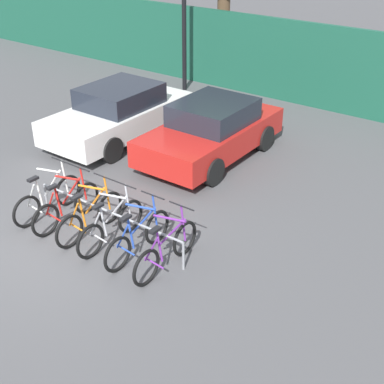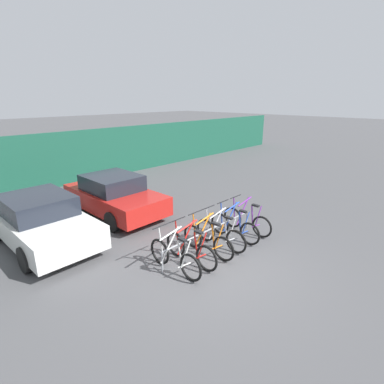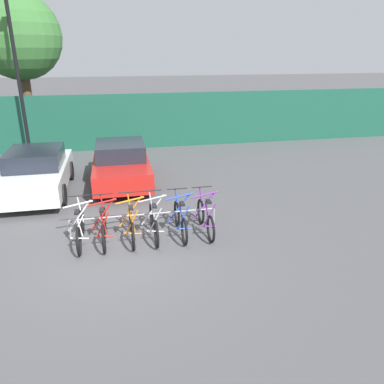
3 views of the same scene
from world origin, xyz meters
name	(u,v)px [view 1 (image 1 of 3)]	position (x,y,z in m)	size (l,w,h in m)	color
ground_plane	(58,240)	(0.00, 0.00, 0.00)	(120.00, 120.00, 0.00)	#4C4C4F
hoarding_wall	(294,63)	(0.00, 9.50, 1.23)	(36.00, 0.16, 2.46)	#19513D
bike_rack	(108,214)	(0.68, 0.67, 0.48)	(3.55, 0.04, 0.57)	gray
bicycle_white	(48,198)	(-0.83, 0.53, 0.38)	(0.68, 1.71, 1.05)	black
bicycle_red	(67,207)	(-0.28, 0.53, 0.38)	(0.68, 1.71, 1.05)	black
bicycle_orange	(90,217)	(0.36, 0.53, 0.38)	(0.68, 1.71, 1.05)	black
bicycle_silver	(111,226)	(0.89, 0.53, 0.38)	(0.68, 1.71, 1.05)	black
bicycle_blue	(138,238)	(1.54, 0.53, 0.38)	(0.68, 1.71, 1.05)	black
bicycle_purple	(166,250)	(2.18, 0.53, 0.38)	(0.68, 1.71, 1.05)	black
car_white	(119,113)	(-2.37, 4.28, 0.69)	(1.91, 4.11, 1.40)	silver
car_red	(211,131)	(0.26, 4.70, 0.69)	(1.91, 3.98, 1.40)	red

